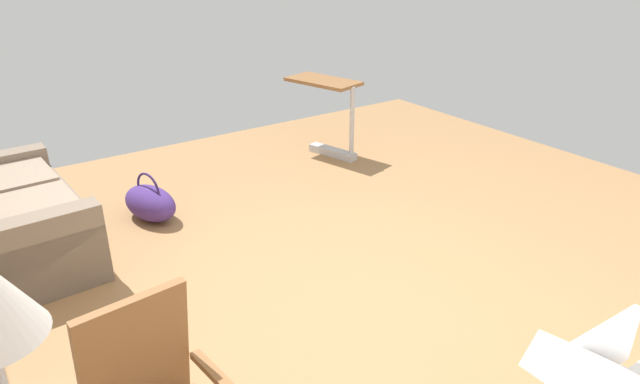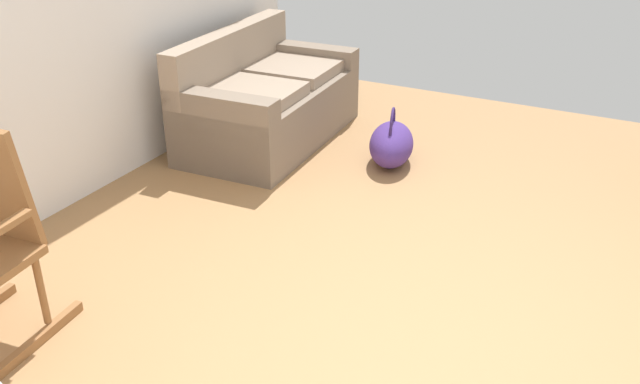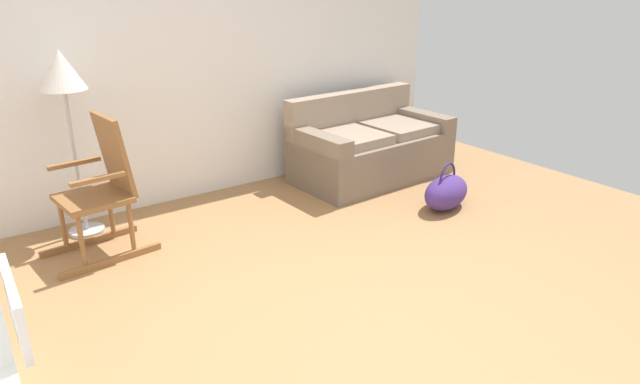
# 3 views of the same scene
# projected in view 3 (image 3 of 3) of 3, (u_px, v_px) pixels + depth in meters

# --- Properties ---
(ground_plane) EXTENTS (7.18, 7.18, 0.00)m
(ground_plane) POSITION_uv_depth(u_px,v_px,m) (344.00, 319.00, 3.52)
(ground_plane) COLOR #9E7247
(back_wall) EXTENTS (5.95, 0.10, 2.70)m
(back_wall) POSITION_uv_depth(u_px,v_px,m) (168.00, 52.00, 4.97)
(back_wall) COLOR white
(back_wall) RESTS_ON ground
(couch) EXTENTS (1.64, 0.93, 0.85)m
(couch) POSITION_uv_depth(u_px,v_px,m) (370.00, 149.00, 5.87)
(couch) COLOR #7D6C5C
(couch) RESTS_ON ground
(rocking_chair) EXTENTS (0.80, 0.55, 1.05)m
(rocking_chair) POSITION_uv_depth(u_px,v_px,m) (102.00, 189.00, 4.21)
(rocking_chair) COLOR brown
(rocking_chair) RESTS_ON ground
(floor_lamp) EXTENTS (0.34, 0.34, 1.48)m
(floor_lamp) POSITION_uv_depth(u_px,v_px,m) (63.00, 83.00, 4.25)
(floor_lamp) COLOR #B2B5BA
(floor_lamp) RESTS_ON ground
(duffel_bag) EXTENTS (0.63, 0.47, 0.43)m
(duffel_bag) POSITION_uv_depth(u_px,v_px,m) (446.00, 192.00, 5.13)
(duffel_bag) COLOR #472D7A
(duffel_bag) RESTS_ON ground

